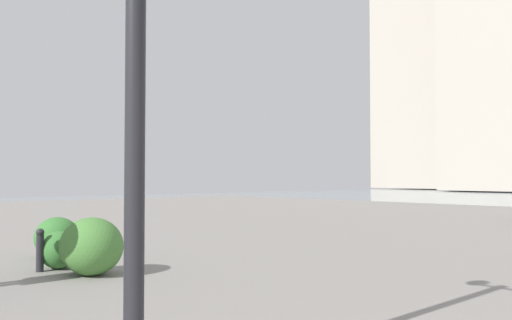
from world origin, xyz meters
The scene contains 5 objects.
building_highrise centered at (41.71, -68.62, 17.67)m, with size 12.08×15.15×35.34m.
bollard_mid centered at (9.02, -0.77, 0.37)m, with size 0.13×0.13×0.70m.
shrub_low centered at (8.16, -1.26, 0.45)m, with size 1.06×0.96×0.90m.
shrub_round centered at (9.10, -1.12, 0.31)m, with size 0.74×0.66×0.63m.
shrub_wide centered at (10.29, -1.54, 0.39)m, with size 0.91×0.82×0.78m.
Camera 1 is at (0.07, 2.39, 1.53)m, focal length 38.03 mm.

